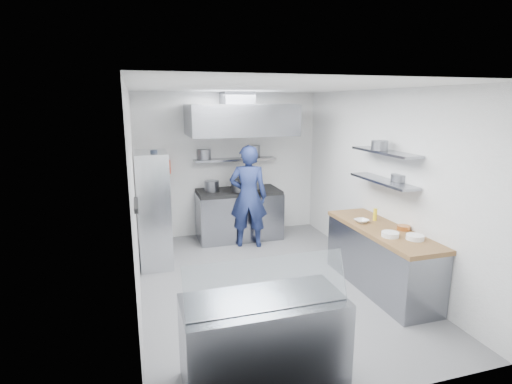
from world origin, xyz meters
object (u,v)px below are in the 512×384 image
object	(u,v)px
chef	(248,197)
wire_rack	(154,209)
gas_range	(239,215)
display_case	(263,341)

from	to	relation	value
chef	wire_rack	size ratio (longest dim) A/B	1.01
wire_rack	gas_range	bearing A→B (deg)	26.96
gas_range	display_case	world-z (taller)	gas_range
display_case	chef	bearing A→B (deg)	76.48
chef	display_case	xyz separation A→B (m)	(-0.87, -3.61, -0.51)
gas_range	display_case	bearing A→B (deg)	-101.17
gas_range	wire_rack	world-z (taller)	wire_rack
display_case	gas_range	bearing A→B (deg)	78.83
chef	wire_rack	bearing A→B (deg)	28.43
chef	wire_rack	distance (m)	1.72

